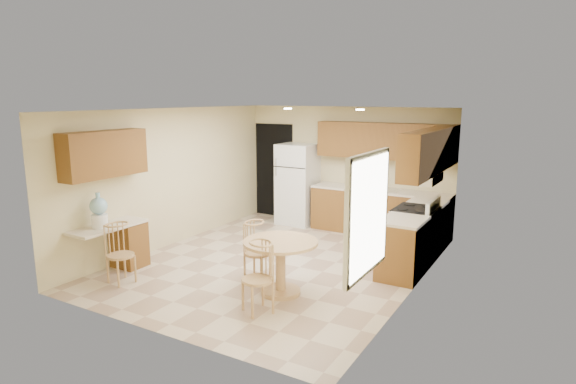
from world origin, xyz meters
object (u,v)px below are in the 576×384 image
Objects in this scene: refrigerator at (298,184)px; chair_table_a at (254,247)px; stove at (414,234)px; chair_desk at (115,249)px; chair_table_b at (254,273)px; water_crock at (99,212)px; dining_table at (281,259)px.

chair_table_a is at bearing -71.73° from refrigerator.
stove is 1.24× the size of chair_desk.
refrigerator reaches higher than chair_table_b.
refrigerator reaches higher than water_crock.
dining_table is 2.41m from chair_desk.
refrigerator is 1.89× the size of chair_table_b.
water_crock reaches higher than chair_table_b.
stove reaches higher than chair_desk.
chair_desk is 1.65× the size of water_crock.
stove is 2.73m from chair_table_a.
chair_table_a is (-0.55, 0.17, 0.04)m from dining_table.
refrigerator is 3.47m from chair_table_a.
refrigerator is 1.94× the size of chair_table_a.
chair_table_a reaches higher than dining_table.
chair_table_b is (-1.19, -2.97, 0.09)m from stove.
stove is at bearing 60.90° from dining_table.
chair_desk is at bearing -15.26° from water_crock.
water_crock is at bearing -69.68° from chair_table_a.
chair_table_a is 2.00m from chair_desk.
dining_table is 1.13× the size of chair_table_b.
refrigerator is at bearing -165.58° from chair_table_a.
refrigerator is at bearing 115.35° from dining_table.
stove is 2.55m from dining_table.
dining_table is at bearing -119.10° from stove.
chair_table_b is (0.05, -0.74, 0.06)m from dining_table.
dining_table is 0.74m from chair_table_b.
chair_table_b is at bearing -111.87° from stove.
dining_table is at bearing -64.65° from refrigerator.
chair_table_a is 2.39m from water_crock.
chair_desk is (-2.23, -0.92, 0.04)m from dining_table.
chair_desk is at bearing -157.71° from dining_table.
water_crock is at bearing -163.54° from dining_table.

